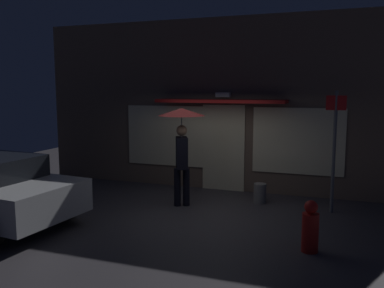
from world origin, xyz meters
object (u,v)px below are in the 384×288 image
person_with_umbrella (182,133)px  sidewalk_bollard (260,193)px  street_sign_post (334,145)px  fire_hydrant (310,228)px

person_with_umbrella → sidewalk_bollard: size_ratio=4.83×
sidewalk_bollard → street_sign_post: bearing=-6.8°
street_sign_post → fire_hydrant: street_sign_post is taller
fire_hydrant → street_sign_post: bearing=82.9°
street_sign_post → sidewalk_bollard: street_sign_post is taller
sidewalk_bollard → person_with_umbrella: bearing=-153.3°
person_with_umbrella → fire_hydrant: person_with_umbrella is taller
person_with_umbrella → fire_hydrant: size_ratio=2.58×
street_sign_post → person_with_umbrella: bearing=-168.9°
person_with_umbrella → street_sign_post: 3.22m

